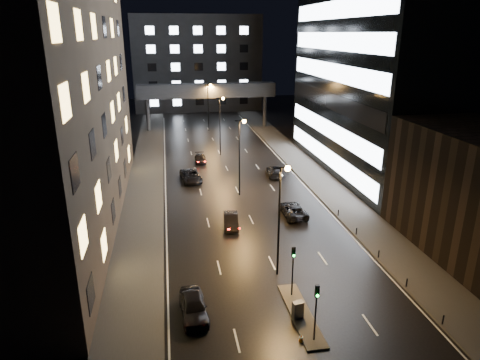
{
  "coord_description": "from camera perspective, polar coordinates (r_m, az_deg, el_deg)",
  "views": [
    {
      "loc": [
        -8.98,
        -24.35,
        20.47
      ],
      "look_at": [
        -0.86,
        22.61,
        4.0
      ],
      "focal_mm": 32.0,
      "sensor_mm": 36.0,
      "label": 1
    }
  ],
  "objects": [
    {
      "name": "building_left",
      "position": [
        50.21,
        -26.62,
        16.63
      ],
      "size": [
        15.0,
        48.0,
        40.0
      ],
      "primitive_type": "cube",
      "color": "#2D2319",
      "rests_on": "ground"
    },
    {
      "name": "streetlight_near",
      "position": [
        36.4,
        5.52,
        -3.59
      ],
      "size": [
        1.45,
        0.5,
        10.15
      ],
      "color": "black",
      "rests_on": "ground"
    },
    {
      "name": "cone_a",
      "position": [
        32.13,
        8.16,
        -20.12
      ],
      "size": [
        0.46,
        0.46,
        0.53
      ],
      "primitive_type": "cone",
      "rotation": [
        0.0,
        0.0,
        0.36
      ],
      "color": "orange",
      "rests_on": "ground"
    },
    {
      "name": "building_far",
      "position": [
        122.94,
        -5.8,
        15.25
      ],
      "size": [
        34.0,
        14.0,
        25.0
      ],
      "primitive_type": "cube",
      "color": "#333335",
      "rests_on": "ground"
    },
    {
      "name": "traffic_signal_near",
      "position": [
        34.93,
        7.08,
        -10.93
      ],
      "size": [
        0.28,
        0.34,
        4.4
      ],
      "color": "black",
      "rests_on": "median_island"
    },
    {
      "name": "utility_cabinet",
      "position": [
        33.72,
        7.71,
        -16.78
      ],
      "size": [
        0.87,
        0.64,
        1.34
      ],
      "primitive_type": "cube",
      "rotation": [
        0.0,
        0.0,
        0.19
      ],
      "color": "#4F4F51",
      "rests_on": "median_island"
    },
    {
      "name": "traffic_signal_far",
      "position": [
        30.54,
        10.13,
        -15.95
      ],
      "size": [
        0.28,
        0.34,
        4.4
      ],
      "color": "black",
      "rests_on": "median_island"
    },
    {
      "name": "car_away_d",
      "position": [
        71.38,
        -5.3,
        2.85
      ],
      "size": [
        1.91,
        4.47,
        1.29
      ],
      "primitive_type": "imported",
      "rotation": [
        0.0,
        0.0,
        -0.03
      ],
      "color": "black",
      "rests_on": "ground"
    },
    {
      "name": "sidewalk_left",
      "position": [
        62.86,
        -12.48,
        -0.34
      ],
      "size": [
        5.0,
        110.0,
        0.15
      ],
      "primitive_type": "cube",
      "color": "#383533",
      "rests_on": "ground"
    },
    {
      "name": "median_island",
      "position": [
        34.59,
        8.1,
        -17.29
      ],
      "size": [
        1.6,
        8.0,
        0.15
      ],
      "primitive_type": "cube",
      "color": "#383533",
      "rests_on": "ground"
    },
    {
      "name": "car_away_c",
      "position": [
        62.39,
        -6.56,
        0.55
      ],
      "size": [
        3.27,
        5.96,
        1.58
      ],
      "primitive_type": "imported",
      "rotation": [
        0.0,
        0.0,
        0.12
      ],
      "color": "black",
      "rests_on": "ground"
    },
    {
      "name": "car_away_a",
      "position": [
        33.96,
        -6.23,
        -16.4
      ],
      "size": [
        2.24,
        4.96,
        1.65
      ],
      "primitive_type": "imported",
      "rotation": [
        0.0,
        0.0,
        0.06
      ],
      "color": "black",
      "rests_on": "ground"
    },
    {
      "name": "streetlight_far",
      "position": [
        93.85,
        -4.18,
        10.45
      ],
      "size": [
        1.45,
        0.5,
        10.15
      ],
      "color": "black",
      "rests_on": "ground"
    },
    {
      "name": "building_right_glass",
      "position": [
        69.29,
        20.82,
        19.59
      ],
      "size": [
        20.0,
        36.0,
        45.0
      ],
      "primitive_type": "cube",
      "color": "black",
      "rests_on": "ground"
    },
    {
      "name": "sidewalk_right",
      "position": [
        66.33,
        9.6,
        0.88
      ],
      "size": [
        5.0,
        110.0,
        0.15
      ],
      "primitive_type": "cube",
      "color": "#383533",
      "rests_on": "ground"
    },
    {
      "name": "streetlight_mid_a",
      "position": [
        54.95,
        0.09,
        4.34
      ],
      "size": [
        1.45,
        0.5,
        10.15
      ],
      "color": "black",
      "rests_on": "ground"
    },
    {
      "name": "bollard_row",
      "position": [
        41.48,
        19.58,
        -11.01
      ],
      "size": [
        0.12,
        25.12,
        0.9
      ],
      "color": "black",
      "rests_on": "ground"
    },
    {
      "name": "car_away_b",
      "position": [
        47.59,
        -1.22,
        -5.44
      ],
      "size": [
        2.01,
        4.58,
        1.46
      ],
      "primitive_type": "imported",
      "rotation": [
        0.0,
        0.0,
        -0.11
      ],
      "color": "black",
      "rests_on": "ground"
    },
    {
      "name": "skybridge",
      "position": [
        95.55,
        -4.43,
        11.72
      ],
      "size": [
        30.0,
        3.0,
        10.0
      ],
      "color": "#333335",
      "rests_on": "ground"
    },
    {
      "name": "car_toward_a",
      "position": [
        50.78,
        7.06,
        -3.95
      ],
      "size": [
        2.6,
        5.41,
        1.49
      ],
      "primitive_type": "imported",
      "rotation": [
        0.0,
        0.0,
        3.17
      ],
      "color": "black",
      "rests_on": "ground"
    },
    {
      "name": "streetlight_mid_b",
      "position": [
        74.25,
        -2.59,
        8.2
      ],
      "size": [
        1.45,
        0.5,
        10.15
      ],
      "color": "black",
      "rests_on": "ground"
    },
    {
      "name": "ground",
      "position": [
        68.12,
        -1.78,
        1.57
      ],
      "size": [
        160.0,
        160.0,
        0.0
      ],
      "primitive_type": "plane",
      "color": "black",
      "rests_on": "ground"
    },
    {
      "name": "car_toward_b",
      "position": [
        64.51,
        4.63,
        1.2
      ],
      "size": [
        2.74,
        5.38,
        1.5
      ],
      "primitive_type": "imported",
      "rotation": [
        0.0,
        0.0,
        3.01
      ],
      "color": "black",
      "rests_on": "ground"
    }
  ]
}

